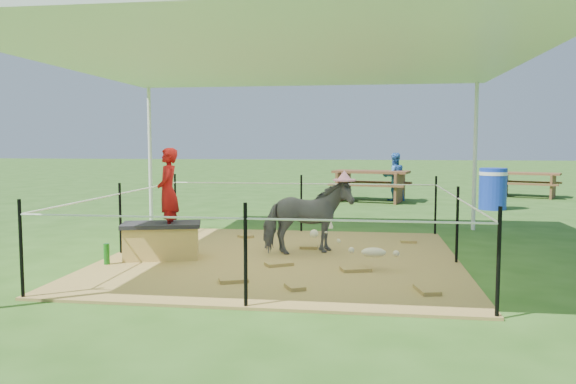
# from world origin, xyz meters

# --- Properties ---
(ground) EXTENTS (90.00, 90.00, 0.00)m
(ground) POSITION_xyz_m (0.00, 0.00, 0.00)
(ground) COLOR #2D5919
(ground) RESTS_ON ground
(hay_patch) EXTENTS (4.60, 4.60, 0.03)m
(hay_patch) POSITION_xyz_m (0.00, 0.00, 0.01)
(hay_patch) COLOR brown
(hay_patch) RESTS_ON ground
(canopy_tent) EXTENTS (6.30, 6.30, 2.90)m
(canopy_tent) POSITION_xyz_m (0.00, 0.00, 2.69)
(canopy_tent) COLOR silver
(canopy_tent) RESTS_ON ground
(rope_fence) EXTENTS (4.54, 4.54, 1.00)m
(rope_fence) POSITION_xyz_m (0.00, -0.00, 0.64)
(rope_fence) COLOR black
(rope_fence) RESTS_ON ground
(straw_bale) EXTENTS (1.04, 0.71, 0.42)m
(straw_bale) POSITION_xyz_m (-1.56, -0.28, 0.24)
(straw_bale) COLOR #B89443
(straw_bale) RESTS_ON hay_patch
(dark_cloth) EXTENTS (1.11, 0.77, 0.05)m
(dark_cloth) POSITION_xyz_m (-1.56, -0.28, 0.48)
(dark_cloth) COLOR black
(dark_cloth) RESTS_ON straw_bale
(woman) EXTENTS (0.37, 0.47, 1.13)m
(woman) POSITION_xyz_m (-1.46, -0.28, 1.02)
(woman) COLOR #AB1010
(woman) RESTS_ON straw_bale
(green_bottle) EXTENTS (0.09, 0.09, 0.26)m
(green_bottle) POSITION_xyz_m (-2.11, -0.73, 0.16)
(green_bottle) COLOR #176817
(green_bottle) RESTS_ON hay_patch
(pony) EXTENTS (1.30, 0.96, 1.00)m
(pony) POSITION_xyz_m (0.31, 0.29, 0.53)
(pony) COLOR #4D4C52
(pony) RESTS_ON hay_patch
(pink_hat) EXTENTS (0.31, 0.31, 0.14)m
(pink_hat) POSITION_xyz_m (0.31, 0.29, 1.10)
(pink_hat) COLOR pink
(pink_hat) RESTS_ON pony
(foal) EXTENTS (0.87, 0.50, 0.47)m
(foal) POSITION_xyz_m (1.20, -0.57, 0.27)
(foal) COLOR #C7B992
(foal) RESTS_ON hay_patch
(trash_barrel) EXTENTS (0.76, 0.76, 0.96)m
(trash_barrel) POSITION_xyz_m (4.02, 6.26, 0.48)
(trash_barrel) COLOR #1735B0
(trash_barrel) RESTS_ON ground
(picnic_table_near) EXTENTS (2.23, 1.82, 0.82)m
(picnic_table_near) POSITION_xyz_m (1.23, 7.76, 0.41)
(picnic_table_near) COLOR brown
(picnic_table_near) RESTS_ON ground
(picnic_table_far) EXTENTS (2.02, 1.77, 0.70)m
(picnic_table_far) POSITION_xyz_m (5.71, 9.57, 0.35)
(picnic_table_far) COLOR brown
(picnic_table_far) RESTS_ON ground
(distant_person) EXTENTS (0.76, 0.67, 1.29)m
(distant_person) POSITION_xyz_m (1.84, 7.96, 0.64)
(distant_person) COLOR #3779D1
(distant_person) RESTS_ON ground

